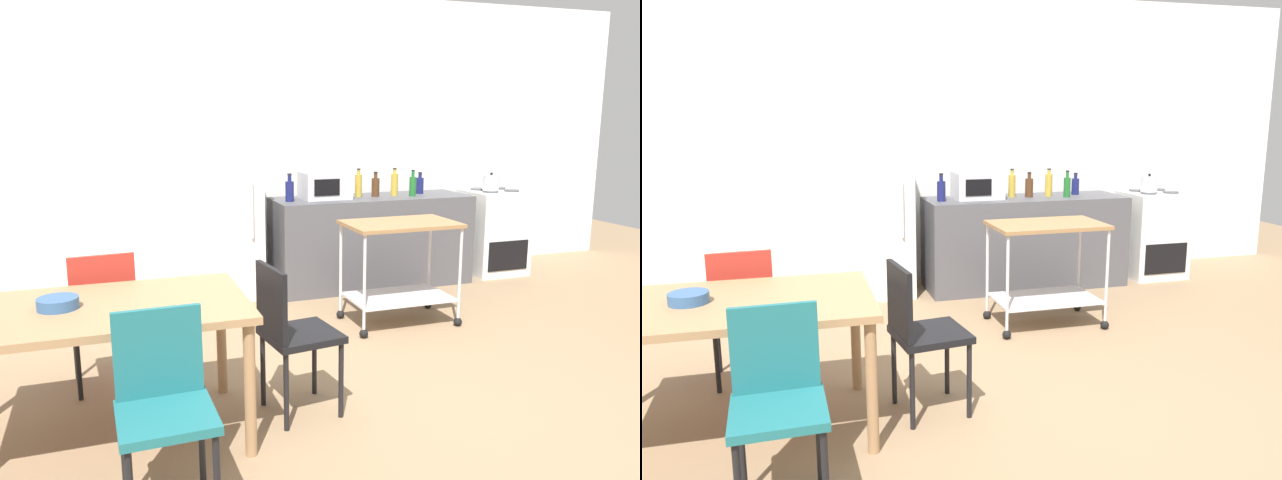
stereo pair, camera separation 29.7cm
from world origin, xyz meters
TOP-DOWN VIEW (x-y plane):
  - ground_plane at (0.00, 0.00)m, footprint 12.00×12.00m
  - back_wall at (0.00, 3.20)m, footprint 8.40×0.12m
  - kitchen_counter at (0.90, 2.60)m, footprint 2.00×0.64m
  - dining_table at (-1.69, 0.22)m, footprint 1.50×0.90m
  - chair_red at (-1.67, 0.91)m, footprint 0.43×0.43m
  - chair_teal at (-1.44, -0.48)m, footprint 0.41×0.41m
  - chair_black at (-0.67, 0.20)m, footprint 0.45×0.45m
  - stove_oven at (2.35, 2.62)m, footprint 0.60×0.61m
  - refrigerator at (-0.55, 2.70)m, footprint 0.60×0.63m
  - kitchen_cart at (0.63, 1.44)m, footprint 0.91×0.57m
  - bottle_sesame_oil at (0.03, 2.55)m, footprint 0.08×0.08m
  - microwave at (0.41, 2.63)m, footprint 0.46×0.35m
  - bottle_sparkling_water at (0.78, 2.66)m, footprint 0.07×0.07m
  - bottle_olive_oil at (0.94, 2.61)m, footprint 0.08×0.08m
  - bottle_vinegar at (1.15, 2.61)m, footprint 0.07×0.07m
  - bottle_wine at (1.31, 2.51)m, footprint 0.07×0.07m
  - bottle_soy_sauce at (1.47, 2.67)m, footprint 0.08×0.08m
  - fruit_bowl at (-1.87, 0.24)m, footprint 0.20×0.20m
  - kettle at (2.23, 2.52)m, footprint 0.24×0.17m

SIDE VIEW (x-z plane):
  - ground_plane at x=0.00m, z-range 0.00..0.00m
  - kitchen_counter at x=0.90m, z-range 0.00..0.90m
  - stove_oven at x=2.35m, z-range -0.01..0.91m
  - chair_red at x=-1.67m, z-range 0.07..0.96m
  - chair_teal at x=-1.44m, z-range 0.07..0.96m
  - chair_black at x=-0.67m, z-range 0.07..0.96m
  - kitchen_cart at x=0.63m, z-range 0.15..1.00m
  - dining_table at x=-1.69m, z-range 0.30..1.05m
  - refrigerator at x=-0.55m, z-range 0.00..1.55m
  - fruit_bowl at x=-1.87m, z-range 0.75..0.81m
  - bottle_soy_sauce at x=1.47m, z-range 0.88..1.10m
  - bottle_olive_oil at x=0.94m, z-range 0.88..1.12m
  - kettle at x=2.23m, z-range 0.91..1.10m
  - bottle_sesame_oil at x=0.03m, z-range 0.87..1.14m
  - bottle_wine at x=1.31m, z-range 0.87..1.14m
  - bottle_sparkling_water at x=0.78m, z-range 0.88..1.16m
  - bottle_vinegar at x=1.15m, z-range 0.88..1.16m
  - microwave at x=0.41m, z-range 0.90..1.16m
  - back_wall at x=0.00m, z-range 0.00..2.90m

